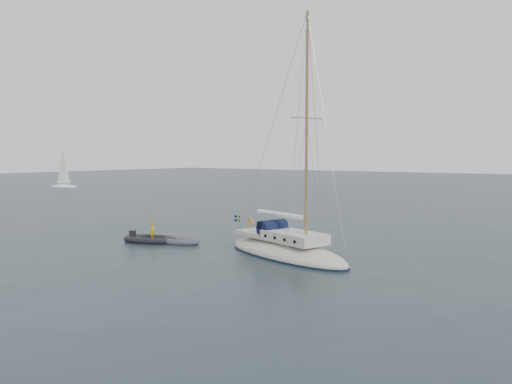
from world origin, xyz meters
The scene contains 5 objects.
ground centered at (0.00, 0.00, 0.00)m, with size 300.00×300.00×0.00m, color black.
sailboat centered at (0.12, 0.29, 1.12)m, with size 10.37×3.10×14.77m.
dinghy centered at (-8.11, -0.36, 0.18)m, with size 2.84×1.28×0.41m.
rib centered at (-10.34, -1.13, 0.24)m, with size 4.02×1.83×1.47m.
distant_yacht_a centered at (-69.19, 30.09, 3.29)m, with size 5.82×3.10×7.71m.
Camera 1 is at (16.18, -24.78, 6.14)m, focal length 35.00 mm.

